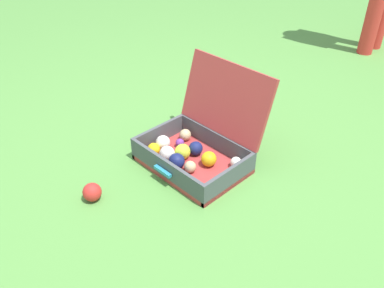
{
  "coord_description": "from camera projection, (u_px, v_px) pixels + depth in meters",
  "views": [
    {
      "loc": [
        1.1,
        -1.16,
        1.24
      ],
      "look_at": [
        -0.05,
        -0.04,
        0.13
      ],
      "focal_mm": 37.03,
      "sensor_mm": 36.0,
      "label": 1
    }
  ],
  "objects": [
    {
      "name": "ground_plane",
      "position": [
        204.0,
        166.0,
        2.02
      ],
      "size": [
        16.0,
        16.0,
        0.0
      ],
      "primitive_type": "plane",
      "color": "#569342"
    },
    {
      "name": "open_suitcase",
      "position": [
        197.0,
        144.0,
        2.0
      ],
      "size": [
        0.52,
        0.5,
        0.48
      ],
      "color": "#B23838",
      "rests_on": "ground"
    },
    {
      "name": "stray_ball_on_grass",
      "position": [
        92.0,
        192.0,
        1.79
      ],
      "size": [
        0.09,
        0.09,
        0.09
      ],
      "primitive_type": "sphere",
      "color": "red",
      "rests_on": "ground"
    }
  ]
}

